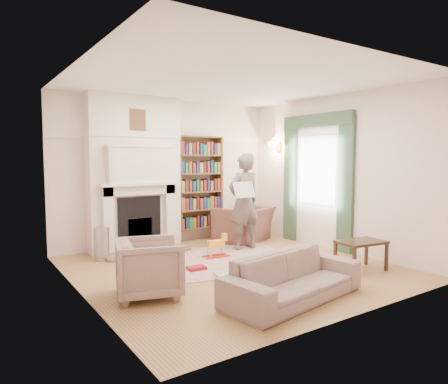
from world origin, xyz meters
TOP-DOWN VIEW (x-y plane):
  - floor at (0.00, 0.00)m, footprint 4.50×4.50m
  - ceiling at (0.00, 0.00)m, footprint 4.50×4.50m
  - wall_back at (0.00, 2.25)m, footprint 4.50×0.00m
  - wall_front at (0.00, -2.25)m, footprint 4.50×0.00m
  - wall_left at (-2.25, 0.00)m, footprint 0.00×4.50m
  - wall_right at (2.25, 0.00)m, footprint 0.00×4.50m
  - fireplace at (-0.75, 2.05)m, footprint 1.70×0.58m
  - bookcase at (0.65, 2.12)m, footprint 1.00×0.24m
  - window at (2.23, 0.40)m, footprint 0.02×0.90m
  - curtain_left at (2.20, -0.30)m, footprint 0.07×0.32m
  - curtain_right at (2.20, 1.10)m, footprint 0.07×0.32m
  - pelmet at (2.19, 0.40)m, footprint 0.09×1.70m
  - wall_sconce at (2.03, 1.50)m, footprint 0.20×0.24m
  - rug at (0.05, 0.46)m, footprint 2.84×2.40m
  - armchair_reading at (1.34, 1.52)m, footprint 1.34×1.26m
  - armchair_left at (-1.56, -0.46)m, footprint 0.96×0.94m
  - sofa at (-0.20, -1.52)m, footprint 1.95×1.01m
  - man_reading at (0.89, 0.92)m, footprint 0.65×0.43m
  - newspaper at (0.74, 0.72)m, footprint 0.42×0.12m
  - coffee_table at (1.51, -1.17)m, footprint 0.75×0.53m
  - paraffin_heater at (-1.53, 1.57)m, footprint 0.32×0.32m
  - rocking_horse at (0.12, 0.66)m, footprint 0.47×0.23m
  - board_game at (-0.32, -0.35)m, footprint 0.40×0.40m
  - game_box_lid at (-0.53, 0.19)m, footprint 0.28×0.20m
  - comic_annuals at (0.26, -0.37)m, footprint 0.60×0.51m

SIDE VIEW (x-z plane):
  - floor at x=0.00m, z-range 0.00..0.00m
  - rug at x=0.05m, z-range 0.00..0.01m
  - comic_annuals at x=0.26m, z-range 0.01..0.03m
  - board_game at x=-0.32m, z-range 0.01..0.04m
  - game_box_lid at x=-0.53m, z-range 0.01..0.06m
  - rocking_horse at x=0.12m, z-range 0.00..0.40m
  - coffee_table at x=1.51m, z-range 0.00..0.45m
  - sofa at x=-0.20m, z-range 0.00..0.54m
  - paraffin_heater at x=-1.53m, z-range 0.00..0.55m
  - armchair_reading at x=1.34m, z-range 0.00..0.69m
  - armchair_left at x=-1.56m, z-range 0.00..0.70m
  - man_reading at x=0.89m, z-range 0.00..1.77m
  - newspaper at x=0.74m, z-range 0.98..1.26m
  - bookcase at x=0.65m, z-range 0.25..2.10m
  - curtain_left at x=2.20m, z-range 0.00..2.40m
  - curtain_right at x=2.20m, z-range 0.00..2.40m
  - fireplace at x=-0.75m, z-range -0.01..2.79m
  - wall_back at x=0.00m, z-range -0.85..3.65m
  - wall_front at x=0.00m, z-range -0.85..3.65m
  - wall_left at x=-2.25m, z-range -0.85..3.65m
  - wall_right at x=2.25m, z-range -0.85..3.65m
  - window at x=2.23m, z-range 0.80..2.10m
  - wall_sconce at x=2.03m, z-range 1.78..2.02m
  - pelmet at x=2.19m, z-range 2.26..2.50m
  - ceiling at x=0.00m, z-range 2.80..2.80m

